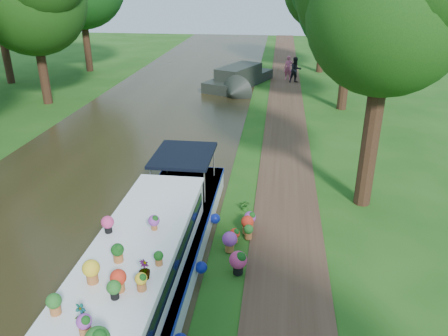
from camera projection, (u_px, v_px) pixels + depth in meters
ground at (246, 243)px, 12.97m from camera, size 100.00×100.00×0.00m
canal_water at (55, 229)px, 13.65m from camera, size 10.00×100.00×0.02m
towpath at (287, 245)px, 12.82m from camera, size 2.20×100.00×0.03m
plant_boat at (138, 282)px, 9.99m from camera, size 2.29×13.52×2.27m
tree_near_overhang at (389, 1)px, 12.65m from camera, size 5.52×5.28×8.99m
second_boat at (239, 78)px, 31.01m from camera, size 4.69×8.19×1.48m
pedestrian_pink at (288, 68)px, 33.01m from camera, size 0.72×0.54×1.77m
pedestrian_dark at (296, 70)px, 32.00m from camera, size 1.10×0.99×1.85m
verge_plant at (245, 205)px, 14.71m from camera, size 0.39×0.35×0.39m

